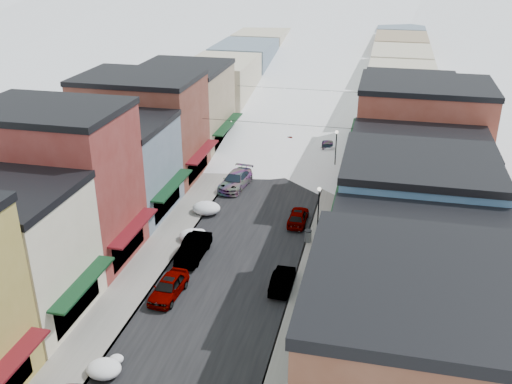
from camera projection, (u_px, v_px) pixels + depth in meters
The scene contains 31 objects.
road at pixel (304, 125), 79.08m from camera, with size 10.00×160.00×0.01m, color black.
sidewalk_left at pixel (258, 121), 80.40m from camera, with size 3.20×160.00×0.15m, color gray.
sidewalk_right at pixel (352, 127), 77.71m from camera, with size 3.20×160.00×0.15m, color gray.
curb_left at pixel (269, 122), 80.08m from camera, with size 0.10×160.00×0.15m, color slate.
curb_right at pixel (341, 127), 78.03m from camera, with size 0.10×160.00×0.15m, color slate.
bldg_l_cream at pixel (3, 253), 37.56m from camera, with size 11.30×8.20×9.50m.
bldg_l_brick_near at pixel (57, 184), 44.17m from camera, with size 12.30×8.20×12.50m.
bldg_l_grayblue at pixel (114, 167), 52.34m from camera, with size 11.30×9.20×9.00m.
bldg_l_brick_far at pixel (142, 127), 60.15m from camera, with size 13.30×9.20×11.00m.
bldg_l_tan at pixel (184, 107), 69.05m from camera, with size 11.30×11.20×10.00m.
bldg_r_green at pixel (415, 311), 31.75m from camera, with size 11.30×9.20×9.50m.
bldg_r_blue at pixel (413, 229), 39.55m from camera, with size 11.30×9.20×10.50m.
bldg_r_cream at pixel (416, 189), 47.77m from camera, with size 12.30×9.20×9.00m.
bldg_r_brick_far at pixel (420, 141), 55.16m from camera, with size 13.30×9.20×11.50m.
bldg_r_tan at pixel (407, 121), 64.67m from camera, with size 11.30×11.20×9.50m.
distant_blocks at pixel (325, 63), 97.91m from camera, with size 34.00×55.00×8.00m.
overhead_cables at pixel (290, 105), 65.43m from camera, with size 16.40×15.04×0.04m.
car_silver_sedan at pixel (169, 287), 41.03m from camera, with size 1.77×4.39×1.50m, color #9FA1A7.
car_dark_hatch at pixel (193, 248), 46.01m from camera, with size 1.70×4.88×1.61m, color black.
car_silver_wagon at pixel (236, 180), 58.92m from camera, with size 2.29×5.63×1.63m, color gray.
car_green_sedan at pixel (282, 280), 42.03m from camera, with size 1.40×4.01×1.32m, color black.
car_gray_suv at pixel (298, 216), 51.53m from camera, with size 1.65×4.09×1.39m, color gray.
car_black_sedan at pixel (328, 146), 68.84m from camera, with size 2.00×4.91×1.43m, color black.
car_lane_silver at pixel (288, 141), 70.19m from camera, with size 1.84×4.57×1.56m, color gray.
car_lane_white at pixel (331, 93), 92.39m from camera, with size 2.35×5.09×1.42m, color white.
trash_can at pixel (308, 236), 48.18m from camera, with size 0.62×0.62×1.06m.
streetlamp_near at pixel (319, 204), 48.99m from camera, with size 0.35×0.35×4.24m.
streetlamp_far at pixel (336, 145), 62.12m from camera, with size 0.38×0.38×4.60m.
snow_pile_near at pixel (105, 368), 33.79m from camera, with size 2.09×2.49×0.88m.
snow_pile_mid at pixel (194, 235), 48.70m from camera, with size 2.35×2.65×1.00m.
snow_pile_far at pixel (207, 208), 53.53m from camera, with size 2.63×2.82×1.11m.
Camera 1 is at (10.37, -15.60, 23.77)m, focal length 40.00 mm.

